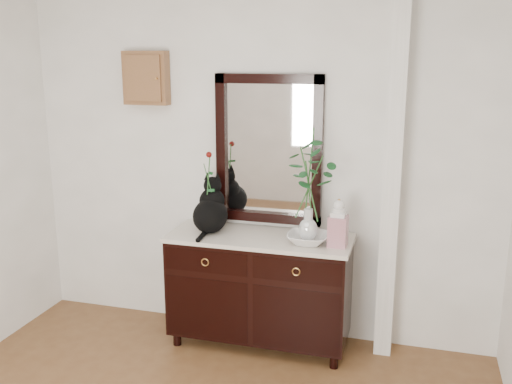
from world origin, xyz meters
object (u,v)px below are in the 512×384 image
(sideboard, at_px, (260,285))
(lotus_bowl, at_px, (308,239))
(cat, at_px, (210,205))
(ginger_jar, at_px, (338,222))

(sideboard, relative_size, lotus_bowl, 4.58)
(cat, relative_size, lotus_bowl, 1.41)
(lotus_bowl, height_order, ginger_jar, ginger_jar)
(lotus_bowl, xyz_separation_m, ginger_jar, (0.21, 0.00, 0.13))
(sideboard, bearing_deg, ginger_jar, -6.62)
(sideboard, distance_m, lotus_bowl, 0.55)
(sideboard, xyz_separation_m, cat, (-0.38, 0.00, 0.58))
(cat, height_order, lotus_bowl, cat)
(cat, bearing_deg, lotus_bowl, -10.79)
(cat, relative_size, ginger_jar, 1.22)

